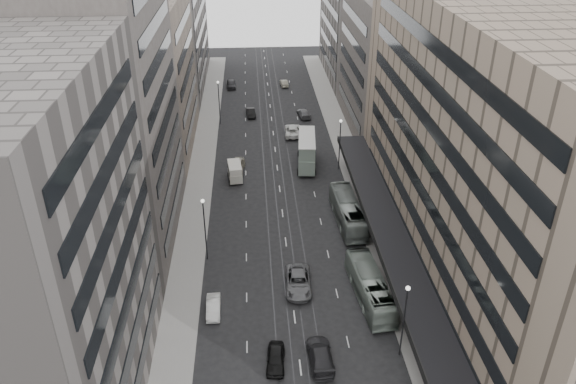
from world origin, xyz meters
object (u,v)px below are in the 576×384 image
object	(u,v)px
panel_van	(235,171)
double_decker	(307,150)
sedan_1	(213,307)
bus_far	(348,211)
sedan_0	(276,359)
bus_near	(370,287)
sedan_2	(298,282)

from	to	relation	value
panel_van	double_decker	bearing A→B (deg)	13.29
double_decker	sedan_1	bearing A→B (deg)	-106.03
bus_far	sedan_0	size ratio (longest dim) A/B	2.87
bus_near	panel_van	distance (m)	32.60
bus_far	sedan_1	bearing A→B (deg)	42.11
bus_near	double_decker	distance (m)	33.19
double_decker	sedan_0	size ratio (longest dim) A/B	2.21
bus_far	panel_van	size ratio (longest dim) A/B	2.76
bus_near	panel_van	world-z (taller)	bus_near
bus_far	sedan_0	world-z (taller)	bus_far
bus_near	sedan_1	xyz separation A→B (m)	(-16.89, -1.03, -0.94)
panel_van	sedan_0	size ratio (longest dim) A/B	1.04
double_decker	sedan_2	bearing A→B (deg)	-92.06
panel_van	sedan_0	distance (m)	38.01
bus_far	sedan_1	xyz separation A→B (m)	(-17.00, -16.73, -1.02)
panel_van	sedan_0	xyz separation A→B (m)	(4.32, -37.76, -0.75)
bus_near	double_decker	size ratio (longest dim) A/B	1.23
double_decker	panel_van	bearing A→B (deg)	-155.21
double_decker	panel_van	xyz separation A→B (m)	(-11.32, -4.02, -1.24)
sedan_0	sedan_2	distance (m)	11.60
sedan_2	double_decker	bearing A→B (deg)	85.67
sedan_1	sedan_2	world-z (taller)	sedan_2
panel_van	sedan_2	size ratio (longest dim) A/B	0.71
double_decker	sedan_0	distance (m)	42.41
bus_far	double_decker	bearing A→B (deg)	-80.04
bus_near	sedan_1	world-z (taller)	bus_near
bus_near	sedan_2	bearing A→B (deg)	-22.26
panel_van	sedan_2	world-z (taller)	panel_van
bus_far	panel_van	xyz separation A→B (m)	(-15.11, 13.24, -0.23)
bus_near	sedan_0	xyz separation A→B (m)	(-10.68, -8.82, -0.89)
panel_van	sedan_0	world-z (taller)	panel_van
sedan_1	double_decker	bearing A→B (deg)	67.29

